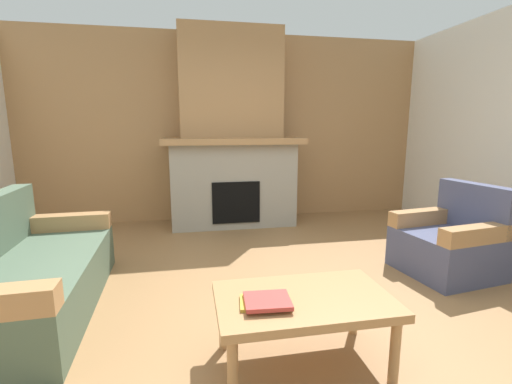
{
  "coord_description": "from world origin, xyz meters",
  "views": [
    {
      "loc": [
        -0.6,
        -2.33,
        1.38
      ],
      "look_at": [
        0.05,
        1.1,
        0.73
      ],
      "focal_mm": 24.64,
      "sensor_mm": 36.0,
      "label": 1
    }
  ],
  "objects_px": {
    "coffee_table": "(303,305)",
    "armchair": "(451,243)",
    "couch": "(25,276)",
    "fireplace": "(232,142)"
  },
  "relations": [
    {
      "from": "couch",
      "to": "coffee_table",
      "type": "height_order",
      "value": "couch"
    },
    {
      "from": "fireplace",
      "to": "couch",
      "type": "height_order",
      "value": "fireplace"
    },
    {
      "from": "fireplace",
      "to": "coffee_table",
      "type": "distance_m",
      "value": 3.28
    },
    {
      "from": "coffee_table",
      "to": "couch",
      "type": "bearing_deg",
      "value": 152.47
    },
    {
      "from": "coffee_table",
      "to": "armchair",
      "type": "bearing_deg",
      "value": 29.41
    },
    {
      "from": "couch",
      "to": "coffee_table",
      "type": "xyz_separation_m",
      "value": [
        1.85,
        -0.96,
        0.09
      ]
    },
    {
      "from": "fireplace",
      "to": "couch",
      "type": "relative_size",
      "value": 1.47
    },
    {
      "from": "couch",
      "to": "coffee_table",
      "type": "distance_m",
      "value": 2.08
    },
    {
      "from": "armchair",
      "to": "fireplace",
      "type": "bearing_deg",
      "value": 130.02
    },
    {
      "from": "fireplace",
      "to": "armchair",
      "type": "height_order",
      "value": "fireplace"
    }
  ]
}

